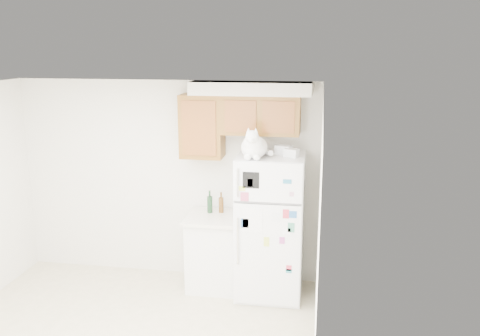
% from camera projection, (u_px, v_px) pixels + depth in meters
% --- Properties ---
extents(room_shell, '(3.84, 4.04, 2.52)m').
position_uv_depth(room_shell, '(122.00, 185.00, 4.61)').
color(room_shell, beige).
rests_on(room_shell, ground_plane).
extents(refrigerator, '(0.76, 0.78, 1.70)m').
position_uv_depth(refrigerator, '(270.00, 226.00, 5.92)').
color(refrigerator, white).
rests_on(refrigerator, ground_plane).
extents(base_counter, '(0.64, 0.64, 0.92)m').
position_uv_depth(base_counter, '(214.00, 251.00, 6.19)').
color(base_counter, white).
rests_on(base_counter, ground_plane).
extents(cat, '(0.35, 0.52, 0.37)m').
position_uv_depth(cat, '(254.00, 146.00, 5.53)').
color(cat, white).
rests_on(cat, refrigerator).
extents(storage_box_back, '(0.21, 0.18, 0.10)m').
position_uv_depth(storage_box_back, '(284.00, 150.00, 5.77)').
color(storage_box_back, white).
rests_on(storage_box_back, refrigerator).
extents(storage_box_front, '(0.18, 0.16, 0.09)m').
position_uv_depth(storage_box_front, '(291.00, 153.00, 5.63)').
color(storage_box_front, white).
rests_on(storage_box_front, refrigerator).
extents(bottle_green, '(0.06, 0.06, 0.28)m').
position_uv_depth(bottle_green, '(210.00, 202.00, 6.16)').
color(bottle_green, '#19381E').
rests_on(bottle_green, base_counter).
extents(bottle_amber, '(0.06, 0.06, 0.26)m').
position_uv_depth(bottle_amber, '(221.00, 202.00, 6.16)').
color(bottle_amber, '#593814').
rests_on(bottle_amber, base_counter).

